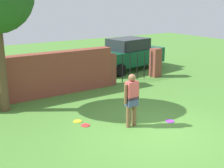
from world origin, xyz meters
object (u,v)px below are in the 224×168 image
(person, at_px, (132,98))
(frisbee_purple, at_px, (170,121))
(car, at_px, (128,54))
(frisbee_yellow, at_px, (78,121))
(frisbee_red, at_px, (85,125))

(person, height_order, frisbee_purple, person)
(car, bearing_deg, frisbee_yellow, 33.25)
(frisbee_purple, bearing_deg, person, 162.76)
(car, distance_m, frisbee_purple, 7.35)
(person, distance_m, frisbee_purple, 1.57)
(frisbee_red, height_order, frisbee_purple, same)
(car, relative_size, frisbee_red, 16.30)
(frisbee_red, relative_size, frisbee_purple, 1.00)
(person, relative_size, frisbee_red, 6.00)
(person, bearing_deg, car, -126.55)
(car, xyz_separation_m, frisbee_yellow, (-5.62, -4.98, -0.85))
(frisbee_purple, bearing_deg, frisbee_red, 153.59)
(car, height_order, frisbee_purple, car)
(frisbee_red, distance_m, frisbee_yellow, 0.42)
(person, distance_m, car, 7.61)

